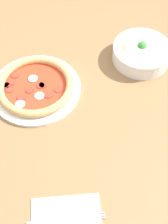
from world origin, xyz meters
TOP-DOWN VIEW (x-y plane):
  - ground_plane at (0.00, 0.00)m, footprint 8.00×8.00m
  - dining_table at (0.00, 0.00)m, footprint 1.19×1.03m
  - pizza at (-0.04, -0.12)m, footprint 0.30×0.30m
  - bowl at (-0.14, 0.25)m, footprint 0.20×0.20m
  - fork at (0.39, -0.06)m, footprint 0.01×0.20m

SIDE VIEW (x-z plane):
  - ground_plane at x=0.00m, z-range 0.00..0.00m
  - dining_table at x=0.00m, z-range 0.28..1.02m
  - fork at x=0.39m, z-range 0.75..0.75m
  - pizza at x=-0.04m, z-range 0.74..0.78m
  - bowl at x=-0.14m, z-range 0.74..0.82m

